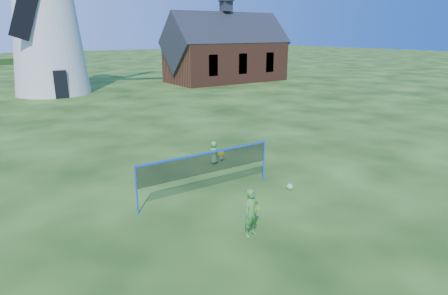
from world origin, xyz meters
name	(u,v)px	position (x,y,z in m)	size (l,w,h in m)	color
ground	(227,193)	(0.00, 0.00, 0.00)	(220.00, 220.00, 0.00)	black
windmill	(45,16)	(-0.11, 27.45, 6.69)	(15.27, 6.36, 19.92)	silver
chapel	(226,52)	(18.12, 26.63, 3.18)	(13.38, 6.49, 11.32)	brown
badminton_net	(206,164)	(-0.70, 0.22, 1.14)	(5.05, 0.05, 1.55)	blue
player_girl	(251,213)	(-1.12, -2.79, 0.68)	(0.69, 0.40, 1.36)	#428B37
player_boy	(214,152)	(1.34, 2.95, 0.49)	(0.63, 0.45, 0.98)	#529347
play_ball	(290,187)	(2.02, -0.99, 0.11)	(0.22, 0.22, 0.22)	green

